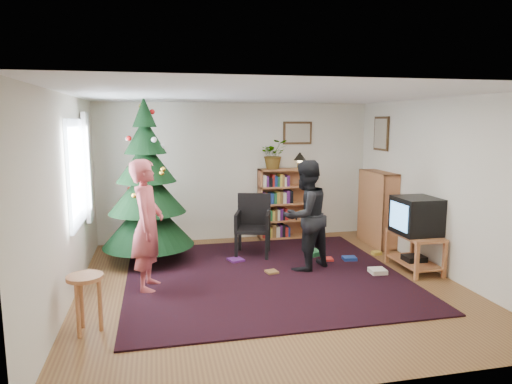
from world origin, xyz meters
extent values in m
plane|color=brown|center=(0.00, 0.00, 0.00)|extent=(5.00, 5.00, 0.00)
plane|color=white|center=(0.00, 0.00, 2.50)|extent=(5.00, 5.00, 0.00)
cube|color=silver|center=(0.00, 2.50, 1.25)|extent=(5.00, 0.02, 2.50)
cube|color=silver|center=(0.00, -2.50, 1.25)|extent=(5.00, 0.02, 2.50)
cube|color=silver|center=(-2.50, 0.00, 1.25)|extent=(0.02, 5.00, 2.50)
cube|color=silver|center=(2.50, 0.00, 1.25)|extent=(0.02, 5.00, 2.50)
cube|color=black|center=(0.00, 0.30, 0.01)|extent=(3.80, 3.60, 0.02)
cube|color=silver|center=(-2.47, 0.60, 1.50)|extent=(0.04, 1.20, 1.40)
cube|color=silver|center=(-2.43, 1.30, 1.50)|extent=(0.06, 0.35, 1.60)
cube|color=#4C3319|center=(1.15, 2.48, 1.95)|extent=(0.55, 0.03, 0.42)
cube|color=beige|center=(1.15, 2.48, 1.95)|extent=(0.47, 0.01, 0.34)
cube|color=#4C3319|center=(2.48, 1.75, 1.95)|extent=(0.03, 0.50, 0.60)
cube|color=beige|center=(2.48, 1.75, 1.95)|extent=(0.01, 0.42, 0.52)
cylinder|color=#3F2816|center=(-1.60, 1.34, 0.14)|extent=(0.14, 0.14, 0.27)
cone|color=black|center=(-1.60, 1.34, 0.66)|extent=(1.40, 1.40, 0.79)
cone|color=black|center=(-1.60, 1.34, 1.14)|extent=(1.17, 1.17, 0.70)
cone|color=black|center=(-1.60, 1.34, 1.57)|extent=(0.90, 0.90, 0.62)
cone|color=black|center=(-1.60, 1.34, 1.96)|extent=(0.63, 0.63, 0.54)
cone|color=black|center=(-1.60, 1.34, 2.31)|extent=(0.36, 0.36, 0.45)
cube|color=#B66D41|center=(0.86, 2.34, 0.65)|extent=(0.95, 0.30, 1.30)
cube|color=#B66D41|center=(0.86, 2.34, 1.29)|extent=(0.95, 0.30, 0.03)
cube|color=#B66D41|center=(2.34, 1.52, 0.65)|extent=(0.30, 0.95, 1.30)
cube|color=#B66D41|center=(2.34, 1.52, 1.29)|extent=(0.30, 0.95, 0.03)
cube|color=#B66D41|center=(2.22, 0.10, 0.53)|extent=(0.49, 0.88, 0.04)
cube|color=#B66D41|center=(2.00, -0.31, 0.26)|extent=(0.05, 0.05, 0.51)
cube|color=#B66D41|center=(2.44, -0.31, 0.26)|extent=(0.05, 0.05, 0.51)
cube|color=#B66D41|center=(2.00, 0.51, 0.26)|extent=(0.05, 0.05, 0.51)
cube|color=#B66D41|center=(2.44, 0.51, 0.26)|extent=(0.05, 0.05, 0.51)
cube|color=#B66D41|center=(2.22, 0.10, 0.12)|extent=(0.45, 0.84, 0.03)
cube|color=black|center=(2.22, 0.10, 0.17)|extent=(0.30, 0.25, 0.08)
cube|color=black|center=(2.22, 0.10, 0.82)|extent=(0.56, 0.61, 0.53)
cube|color=#5DAEFF|center=(1.94, 0.10, 0.82)|extent=(0.01, 0.48, 0.38)
cube|color=black|center=(0.04, 1.30, 0.44)|extent=(0.68, 0.68, 0.05)
cube|color=black|center=(0.04, 1.54, 0.72)|extent=(0.53, 0.21, 0.54)
cube|color=black|center=(-0.20, 1.06, 0.22)|extent=(0.06, 0.06, 0.44)
cube|color=black|center=(0.29, 1.06, 0.22)|extent=(0.06, 0.06, 0.44)
cube|color=black|center=(-0.20, 1.54, 0.22)|extent=(0.06, 0.06, 0.44)
cube|color=black|center=(0.29, 1.54, 0.22)|extent=(0.06, 0.06, 0.44)
cylinder|color=#B66D41|center=(-2.20, -0.98, 0.60)|extent=(0.37, 0.37, 0.04)
cylinder|color=#B66D41|center=(-2.07, -0.98, 0.29)|extent=(0.05, 0.05, 0.57)
cylinder|color=#B66D41|center=(-2.27, -0.86, 0.29)|extent=(0.05, 0.05, 0.57)
cylinder|color=#B66D41|center=(-2.27, -1.09, 0.29)|extent=(0.05, 0.05, 0.57)
imported|color=#B4484B|center=(-1.58, 0.16, 0.85)|extent=(0.51, 0.68, 1.70)
imported|color=black|center=(0.65, 0.48, 0.81)|extent=(0.98, 0.91, 1.62)
imported|color=gray|center=(0.66, 2.34, 1.57)|extent=(0.49, 0.42, 0.54)
cylinder|color=#A57F33|center=(1.16, 2.34, 1.35)|extent=(0.10, 0.10, 0.10)
sphere|color=#FFD88C|center=(1.16, 2.34, 1.45)|extent=(0.10, 0.10, 0.10)
cone|color=black|center=(1.16, 2.34, 1.53)|extent=(0.23, 0.23, 0.15)
cube|color=#A51E19|center=(1.11, 0.75, 0.04)|extent=(0.20, 0.20, 0.08)
cube|color=navy|center=(1.47, 0.70, 0.04)|extent=(0.20, 0.20, 0.08)
cube|color=#1E592D|center=(1.01, 1.06, 0.04)|extent=(0.20, 0.20, 0.08)
cube|color=gold|center=(2.04, 0.92, 0.04)|extent=(0.20, 0.20, 0.08)
cube|color=brown|center=(0.12, 0.36, 0.04)|extent=(0.20, 0.20, 0.08)
cube|color=beige|center=(1.60, 0.02, 0.04)|extent=(0.20, 0.20, 0.08)
cube|color=#4C1959|center=(-0.28, 1.04, 0.04)|extent=(0.20, 0.20, 0.08)
camera|label=1|loc=(-1.45, -5.72, 2.18)|focal=32.00mm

